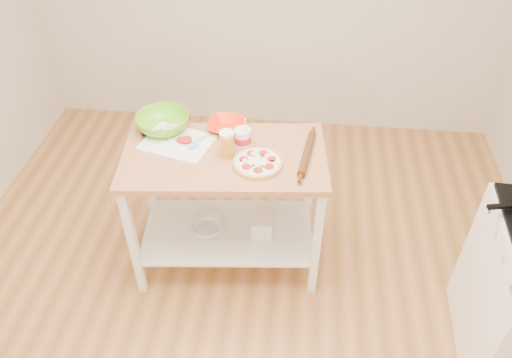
{
  "coord_description": "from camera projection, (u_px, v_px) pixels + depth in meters",
  "views": [
    {
      "loc": [
        0.31,
        -1.73,
        2.67
      ],
      "look_at": [
        0.07,
        0.5,
        0.75
      ],
      "focal_mm": 35.0,
      "sensor_mm": 36.0,
      "label": 1
    }
  ],
  "objects": [
    {
      "name": "knife",
      "position": [
        158.0,
        132.0,
        3.03
      ],
      "size": [
        0.25,
        0.15,
        0.01
      ],
      "rotation": [
        0.0,
        0.0,
        0.45
      ],
      "color": "silver",
      "rests_on": "cutting_board"
    },
    {
      "name": "rolling_pin",
      "position": [
        307.0,
        154.0,
        2.86
      ],
      "size": [
        0.1,
        0.4,
        0.05
      ],
      "primitive_type": "cylinder",
      "rotation": [
        1.57,
        0.0,
        -0.13
      ],
      "color": "#542D13",
      "rests_on": "prep_island"
    },
    {
      "name": "orange_bowl",
      "position": [
        227.0,
        126.0,
        3.06
      ],
      "size": [
        0.25,
        0.25,
        0.06
      ],
      "primitive_type": "imported",
      "rotation": [
        0.0,
        0.0,
        -0.09
      ],
      "color": "#FF3010",
      "rests_on": "prep_island"
    },
    {
      "name": "yogurt_tub",
      "position": [
        243.0,
        138.0,
        2.91
      ],
      "size": [
        0.1,
        0.1,
        0.22
      ],
      "color": "white",
      "rests_on": "prep_island"
    },
    {
      "name": "room_shell",
      "position": [
        227.0,
        148.0,
        2.19
      ],
      "size": [
        4.04,
        4.54,
        2.74
      ],
      "color": "#B77B43",
      "rests_on": "ground"
    },
    {
      "name": "beer_pint",
      "position": [
        227.0,
        144.0,
        2.83
      ],
      "size": [
        0.08,
        0.08,
        0.17
      ],
      "color": "orange",
      "rests_on": "prep_island"
    },
    {
      "name": "prep_island",
      "position": [
        226.0,
        187.0,
        3.05
      ],
      "size": [
        1.24,
        0.76,
        0.9
      ],
      "rotation": [
        0.0,
        0.0,
        0.1
      ],
      "color": "#B97B4C",
      "rests_on": "ground"
    },
    {
      "name": "green_bowl",
      "position": [
        163.0,
        123.0,
        3.05
      ],
      "size": [
        0.34,
        0.34,
        0.1
      ],
      "primitive_type": "imported",
      "rotation": [
        0.0,
        0.0,
        0.05
      ],
      "color": "#67C01D",
      "rests_on": "prep_island"
    },
    {
      "name": "spatula",
      "position": [
        197.0,
        143.0,
        2.95
      ],
      "size": [
        0.09,
        0.15,
        0.01
      ],
      "rotation": [
        0.0,
        0.0,
        0.88
      ],
      "color": "#3ED0CB",
      "rests_on": "cutting_board"
    },
    {
      "name": "pizza",
      "position": [
        258.0,
        163.0,
        2.81
      ],
      "size": [
        0.28,
        0.28,
        0.05
      ],
      "rotation": [
        0.0,
        0.0,
        0.08
      ],
      "color": "#DCAB5E",
      "rests_on": "prep_island"
    },
    {
      "name": "cutting_board",
      "position": [
        178.0,
        142.0,
        2.97
      ],
      "size": [
        0.47,
        0.4,
        0.04
      ],
      "rotation": [
        0.0,
        0.0,
        -0.27
      ],
      "color": "white",
      "rests_on": "prep_island"
    },
    {
      "name": "shelf_bin",
      "position": [
        261.0,
        226.0,
        3.24
      ],
      "size": [
        0.15,
        0.15,
        0.13
      ],
      "primitive_type": "cube",
      "rotation": [
        0.0,
        0.0,
        0.1
      ],
      "color": "white",
      "rests_on": "prep_island"
    },
    {
      "name": "shelf_glass_bowl",
      "position": [
        208.0,
        228.0,
        3.28
      ],
      "size": [
        0.27,
        0.27,
        0.07
      ],
      "primitive_type": "imported",
      "rotation": [
        0.0,
        0.0,
        -0.29
      ],
      "color": "silver",
      "rests_on": "prep_island"
    }
  ]
}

